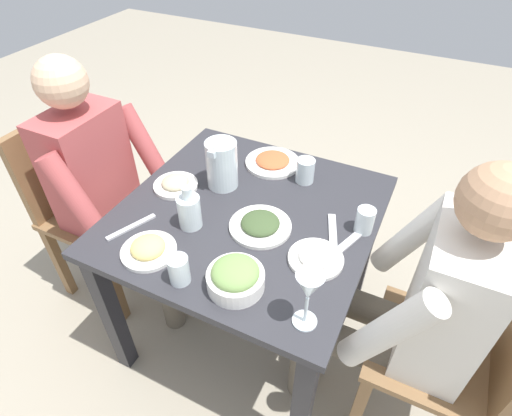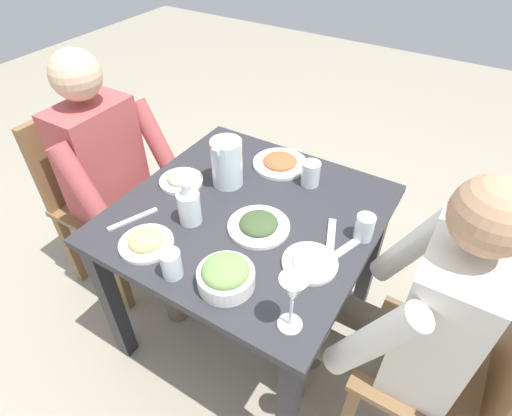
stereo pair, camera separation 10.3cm
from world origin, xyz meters
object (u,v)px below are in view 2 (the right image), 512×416
at_px(chair_far, 95,191).
at_px(salt_shaker, 223,148).
at_px(chair_near, 460,373).
at_px(diner_far, 120,179).
at_px(water_glass_far_left, 364,227).
at_px(water_glass_center, 311,173).
at_px(salad_bowl, 226,275).
at_px(plate_fries, 146,241).
at_px(water_pitcher, 227,162).
at_px(plate_yoghurt, 310,262).
at_px(diner_near, 404,314).
at_px(dining_table, 248,234).
at_px(water_glass_far_right, 171,264).
at_px(plate_dolmas, 259,225).
at_px(plate_beans, 181,179).
at_px(oil_carafe, 190,209).
at_px(plate_rice_curry, 280,162).
at_px(wine_glass, 293,293).

distance_m(chair_far, salt_shaker, 0.65).
distance_m(chair_near, diner_far, 1.44).
relative_size(water_glass_far_left, water_glass_center, 0.95).
height_order(salad_bowl, plate_fries, salad_bowl).
xyz_separation_m(water_pitcher, plate_yoghurt, (-0.22, -0.46, -0.08)).
distance_m(chair_near, diner_near, 0.25).
xyz_separation_m(diner_near, plate_yoghurt, (-0.02, 0.31, 0.07)).
bearing_deg(salad_bowl, chair_near, -72.33).
bearing_deg(water_glass_far_left, diner_far, 97.74).
xyz_separation_m(dining_table, water_glass_far_right, (-0.37, 0.04, 0.16)).
relative_size(plate_dolmas, water_glass_center, 2.22).
bearing_deg(chair_far, water_glass_center, -71.28).
bearing_deg(water_glass_far_left, plate_beans, 96.20).
bearing_deg(oil_carafe, water_glass_far_left, -66.67).
relative_size(plate_fries, water_glass_far_left, 1.96).
distance_m(water_pitcher, salt_shaker, 0.22).
distance_m(plate_beans, plate_rice_curry, 0.41).
height_order(diner_far, plate_yoghurt, diner_far).
bearing_deg(plate_beans, plate_dolmas, -99.35).
height_order(diner_near, wine_glass, diner_near).
xyz_separation_m(dining_table, salad_bowl, (-0.32, -0.12, 0.16)).
height_order(plate_yoghurt, water_glass_far_left, water_glass_far_left).
bearing_deg(plate_rice_curry, salt_shaker, 101.27).
xyz_separation_m(water_pitcher, plate_fries, (-0.43, 0.04, -0.08)).
xyz_separation_m(water_glass_center, oil_carafe, (-0.42, 0.26, 0.01)).
xyz_separation_m(plate_beans, water_glass_far_right, (-0.38, -0.28, 0.03)).
relative_size(dining_table, plate_dolmas, 4.16).
bearing_deg(wine_glass, chair_far, 75.94).
relative_size(salad_bowl, water_glass_far_left, 1.88).
xyz_separation_m(chair_near, diner_far, (0.05, 1.43, 0.15)).
bearing_deg(water_glass_center, plate_rice_curry, 72.48).
height_order(dining_table, wine_glass, wine_glass).
relative_size(salad_bowl, wine_glass, 0.89).
distance_m(water_pitcher, water_glass_far_left, 0.56).
height_order(chair_far, water_glass_far_left, chair_far).
distance_m(salad_bowl, plate_rice_curry, 0.66).
bearing_deg(plate_dolmas, diner_far, 89.55).
xyz_separation_m(dining_table, water_glass_center, (0.27, -0.12, 0.17)).
height_order(dining_table, plate_dolmas, plate_dolmas).
relative_size(water_pitcher, plate_beans, 1.10).
height_order(dining_table, plate_fries, plate_fries).
bearing_deg(plate_fries, dining_table, -31.21).
relative_size(plate_rice_curry, salt_shaker, 4.21).
xyz_separation_m(chair_far, plate_rice_curry, (0.37, -0.78, 0.22)).
xyz_separation_m(water_pitcher, plate_rice_curry, (0.21, -0.12, -0.08)).
height_order(dining_table, salt_shaker, salt_shaker).
relative_size(chair_near, plate_rice_curry, 3.91).
distance_m(water_pitcher, oil_carafe, 0.26).
distance_m(plate_yoghurt, plate_fries, 0.54).
relative_size(dining_table, plate_beans, 5.24).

